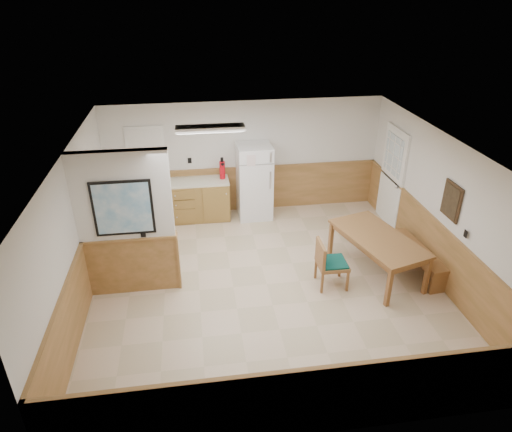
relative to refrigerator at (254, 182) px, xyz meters
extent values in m
plane|color=beige|center=(-0.16, -2.63, -0.82)|extent=(6.00, 6.00, 0.00)
cube|color=silver|center=(-0.16, -2.63, 1.68)|extent=(6.00, 6.00, 0.02)
cube|color=white|center=(-0.16, 0.37, 0.43)|extent=(6.00, 0.02, 2.50)
cube|color=white|center=(2.84, -2.63, 0.43)|extent=(0.02, 6.00, 2.50)
cube|color=white|center=(-3.16, -2.63, 0.43)|extent=(0.02, 6.00, 2.50)
cube|color=#B67E48|center=(-0.16, 0.35, -0.32)|extent=(6.00, 0.04, 1.00)
cube|color=#B67E48|center=(2.82, -2.63, -0.32)|extent=(0.04, 6.00, 1.00)
cube|color=#B67E48|center=(-3.14, -2.63, -0.32)|extent=(0.04, 6.00, 1.00)
cube|color=white|center=(-2.41, -2.43, 0.93)|extent=(1.50, 0.15, 1.50)
cube|color=#B67E48|center=(-2.41, -2.43, -0.32)|extent=(1.50, 0.17, 1.00)
cube|color=black|center=(-2.41, -2.52, 0.78)|extent=(0.92, 0.03, 0.92)
cube|color=white|center=(-2.41, -2.54, 0.78)|extent=(0.84, 0.01, 0.84)
cube|color=olive|center=(-1.26, 0.05, -0.39)|extent=(1.40, 0.60, 0.86)
cube|color=olive|center=(-2.73, 0.05, -0.39)|extent=(0.06, 0.60, 0.86)
cube|color=olive|center=(-1.99, 0.05, -0.39)|extent=(0.06, 0.60, 0.86)
cube|color=beige|center=(-1.66, 0.05, 0.06)|extent=(2.20, 0.60, 0.04)
cube|color=beige|center=(-1.66, 0.35, 0.13)|extent=(2.20, 0.02, 0.10)
cube|color=white|center=(2.81, -0.73, 0.20)|extent=(0.05, 1.02, 2.15)
cube|color=white|center=(2.80, -0.73, 0.20)|extent=(0.04, 0.90, 2.05)
cube|color=silver|center=(2.77, -0.73, 0.73)|extent=(0.02, 0.76, 0.80)
cube|color=white|center=(-2.26, 0.35, 0.73)|extent=(0.80, 0.03, 1.00)
cube|color=white|center=(-2.26, 0.34, 0.73)|extent=(0.70, 0.01, 0.90)
cube|color=#382716|center=(2.81, -2.93, 0.73)|extent=(0.03, 0.50, 0.60)
cube|color=black|center=(2.79, -2.93, 0.73)|extent=(0.01, 0.42, 0.52)
cube|color=white|center=(-0.96, -1.33, 1.63)|extent=(1.20, 0.30, 0.08)
cube|color=white|center=(-0.96, -1.33, 1.58)|extent=(1.15, 0.25, 0.01)
cube|color=white|center=(0.00, 0.00, 0.00)|extent=(0.74, 0.71, 1.65)
cube|color=silver|center=(0.29, -0.36, 0.67)|extent=(0.03, 0.02, 0.21)
cube|color=silver|center=(0.29, -0.36, 0.16)|extent=(0.03, 0.02, 0.39)
cube|color=brown|center=(1.82, -2.56, -0.10)|extent=(1.38, 2.00, 0.05)
cube|color=brown|center=(1.82, -2.56, -0.17)|extent=(1.25, 1.88, 0.10)
cube|color=brown|center=(1.67, -3.49, -0.47)|extent=(0.09, 0.09, 0.70)
cube|color=brown|center=(1.21, -1.85, -0.47)|extent=(0.09, 0.09, 0.70)
cube|color=brown|center=(2.43, -3.27, -0.47)|extent=(0.09, 0.09, 0.70)
cube|color=brown|center=(1.97, -1.63, -0.47)|extent=(0.09, 0.09, 0.70)
cube|color=brown|center=(2.60, -2.58, -0.40)|extent=(0.47, 1.54, 0.05)
cube|color=brown|center=(2.60, -3.29, -0.62)|extent=(0.32, 0.09, 0.40)
cube|color=brown|center=(2.60, -1.87, -0.62)|extent=(0.32, 0.09, 0.40)
cube|color=brown|center=(0.94, -2.79, -0.40)|extent=(0.51, 0.51, 0.06)
cube|color=#10524A|center=(0.94, -2.79, -0.36)|extent=(0.47, 0.47, 0.03)
cube|color=brown|center=(0.72, -2.79, -0.17)|extent=(0.06, 0.50, 0.40)
cube|color=#10524A|center=(0.50, -2.78, -0.17)|extent=(0.03, 0.44, 0.34)
cube|color=brown|center=(0.72, -3.01, -0.63)|extent=(0.04, 0.04, 0.39)
cube|color=brown|center=(0.73, -2.57, -0.63)|extent=(0.04, 0.04, 0.39)
cube|color=brown|center=(1.16, -3.02, -0.63)|extent=(0.04, 0.04, 0.39)
cube|color=brown|center=(1.17, -2.57, -0.63)|extent=(0.04, 0.04, 0.39)
cylinder|color=red|center=(-0.68, 0.09, 0.27)|extent=(0.13, 0.13, 0.39)
cylinder|color=black|center=(-0.68, 0.09, 0.51)|extent=(0.06, 0.06, 0.09)
cylinder|color=#18843C|center=(-2.46, 0.06, 0.20)|extent=(0.09, 0.09, 0.24)
camera|label=1|loc=(-1.30, -9.04, 3.92)|focal=32.00mm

